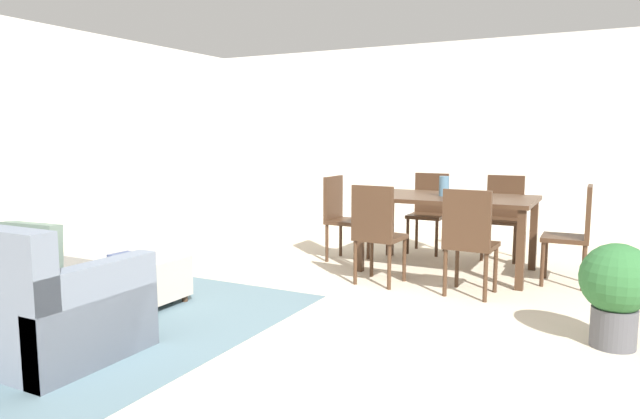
# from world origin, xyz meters

# --- Properties ---
(ground_plane) EXTENTS (10.80, 10.80, 0.00)m
(ground_plane) POSITION_xyz_m (0.00, 0.00, 0.00)
(ground_plane) COLOR beige
(wall_back) EXTENTS (9.00, 0.12, 2.70)m
(wall_back) POSITION_xyz_m (0.00, 5.00, 1.35)
(wall_back) COLOR silver
(wall_back) RESTS_ON ground_plane
(area_rug) EXTENTS (3.00, 2.80, 0.01)m
(area_rug) POSITION_xyz_m (-1.85, -0.54, 0.00)
(area_rug) COLOR slate
(area_rug) RESTS_ON ground_plane
(ottoman_table) EXTENTS (1.04, 0.51, 0.39)m
(ottoman_table) POSITION_xyz_m (-1.79, -0.02, 0.22)
(ottoman_table) COLOR #B7AD9E
(ottoman_table) RESTS_ON ground_plane
(dining_table) EXTENTS (1.66, 0.98, 0.76)m
(dining_table) POSITION_xyz_m (0.30, 2.27, 0.67)
(dining_table) COLOR #422B1C
(dining_table) RESTS_ON ground_plane
(dining_chair_near_left) EXTENTS (0.43, 0.43, 0.92)m
(dining_chair_near_left) POSITION_xyz_m (-0.12, 1.42, 0.52)
(dining_chair_near_left) COLOR #422B1C
(dining_chair_near_left) RESTS_ON ground_plane
(dining_chair_near_right) EXTENTS (0.42, 0.42, 0.92)m
(dining_chair_near_right) POSITION_xyz_m (0.71, 1.42, 0.52)
(dining_chair_near_right) COLOR #422B1C
(dining_chair_near_right) RESTS_ON ground_plane
(dining_chair_far_left) EXTENTS (0.40, 0.40, 0.92)m
(dining_chair_far_left) POSITION_xyz_m (-0.15, 3.13, 0.52)
(dining_chair_far_left) COLOR #422B1C
(dining_chair_far_left) RESTS_ON ground_plane
(dining_chair_far_right) EXTENTS (0.40, 0.40, 0.92)m
(dining_chair_far_right) POSITION_xyz_m (0.69, 3.15, 0.52)
(dining_chair_far_right) COLOR #422B1C
(dining_chair_far_right) RESTS_ON ground_plane
(dining_chair_head_east) EXTENTS (0.41, 0.41, 0.92)m
(dining_chair_head_east) POSITION_xyz_m (1.49, 2.23, 0.52)
(dining_chair_head_east) COLOR #422B1C
(dining_chair_head_east) RESTS_ON ground_plane
(dining_chair_head_west) EXTENTS (0.40, 0.40, 0.92)m
(dining_chair_head_west) POSITION_xyz_m (-0.87, 2.24, 0.52)
(dining_chair_head_west) COLOR #422B1C
(dining_chair_head_west) RESTS_ON ground_plane
(vase_centerpiece) EXTENTS (0.10, 0.10, 0.20)m
(vase_centerpiece) POSITION_xyz_m (0.26, 2.26, 0.86)
(vase_centerpiece) COLOR slate
(vase_centerpiece) RESTS_ON dining_table
(book_on_ottoman) EXTENTS (0.28, 0.23, 0.03)m
(book_on_ottoman) POSITION_xyz_m (-1.65, -0.10, 0.40)
(book_on_ottoman) COLOR #3F4C72
(book_on_ottoman) RESTS_ON ottoman_table
(potted_plant) EXTENTS (0.46, 0.46, 0.68)m
(potted_plant) POSITION_xyz_m (1.82, 0.69, 0.40)
(potted_plant) COLOR #4C4C51
(potted_plant) RESTS_ON ground_plane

